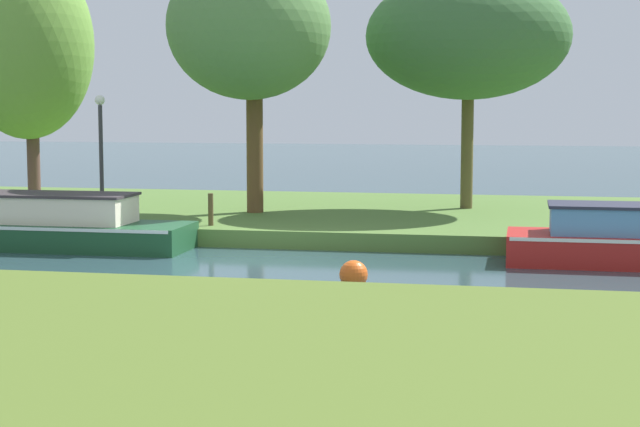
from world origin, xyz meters
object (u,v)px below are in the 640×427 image
channel_buoy (354,274)px  willow_tree_centre (249,27)px  forest_narrowboat (17,224)px  willow_tree_left (26,45)px  mooring_post_far (211,209)px  willow_tree_right (468,36)px  lamp_post (101,142)px

channel_buoy → willow_tree_centre: bearing=117.1°
forest_narrowboat → channel_buoy: (8.21, -3.62, -0.27)m
willow_tree_left → mooring_post_far: (6.42, -3.80, -4.02)m
willow_tree_left → channel_buoy: willow_tree_left is taller
willow_tree_right → channel_buoy: 10.90m
willow_tree_left → willow_tree_right: (11.96, 0.80, 0.13)m
lamp_post → mooring_post_far: lamp_post is taller
willow_tree_left → lamp_post: bearing=-41.4°
lamp_post → mooring_post_far: bearing=-14.5°
willow_tree_left → willow_tree_centre: (6.67, -1.26, 0.29)m
willow_tree_left → willow_tree_right: size_ratio=1.13×
willow_tree_left → lamp_post: size_ratio=2.34×
forest_narrowboat → mooring_post_far: 4.31m
willow_tree_right → lamp_post: willow_tree_right is taller
forest_narrowboat → mooring_post_far: forest_narrowboat is taller
mooring_post_far → channel_buoy: 6.66m
forest_narrowboat → willow_tree_right: size_ratio=1.26×
willow_tree_left → willow_tree_centre: size_ratio=1.07×
willow_tree_right → lamp_post: size_ratio=2.07×
mooring_post_far → willow_tree_left: bearing=149.4°
willow_tree_left → mooring_post_far: 8.48m
forest_narrowboat → lamp_post: size_ratio=2.59×
lamp_post → willow_tree_right: bearing=24.2°
forest_narrowboat → willow_tree_right: willow_tree_right is taller
forest_narrowboat → channel_buoy: 8.98m
willow_tree_right → channel_buoy: (-1.35, -9.75, -4.67)m
willow_tree_right → lamp_post: (-8.52, -3.82, -2.65)m
forest_narrowboat → lamp_post: bearing=65.7°
mooring_post_far → channel_buoy: mooring_post_far is taller
willow_tree_centre → channel_buoy: (3.94, -7.69, -4.83)m
willow_tree_left → willow_tree_centre: 6.80m
willow_tree_left → forest_narrowboat: bearing=-65.8°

